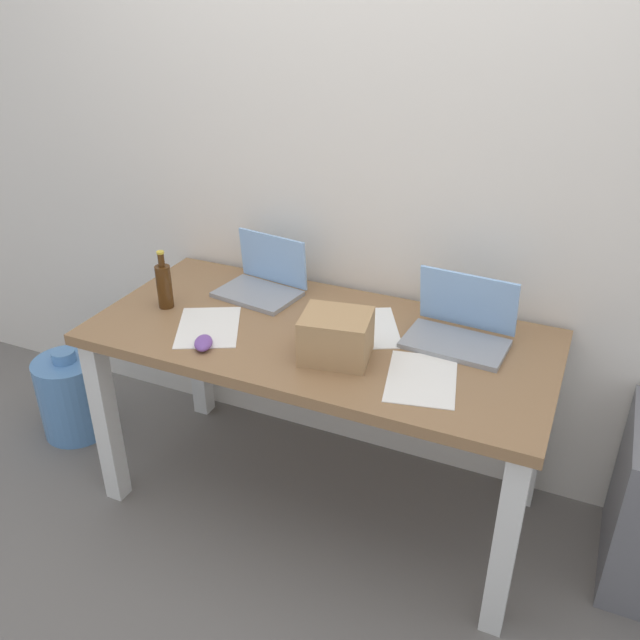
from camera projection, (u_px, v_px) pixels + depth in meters
ground_plane at (320, 496)px, 2.67m from camera, size 8.00×8.00×0.00m
back_wall at (369, 145)px, 2.40m from camera, size 5.20×0.08×2.60m
desk at (320, 358)px, 2.36m from camera, size 1.60×0.75×0.75m
laptop_left at (263, 282)px, 2.57m from camera, size 0.33×0.26×0.22m
laptop_right at (460, 328)px, 2.24m from camera, size 0.35×0.25×0.23m
beer_bottle at (164, 285)px, 2.45m from camera, size 0.06×0.06×0.22m
computer_mouse at (203, 343)px, 2.22m from camera, size 0.10×0.12×0.03m
cardboard_box at (336, 336)px, 2.14m from camera, size 0.25×0.22×0.15m
paper_sheet_front_left at (208, 327)px, 2.35m from camera, size 0.32×0.36×0.00m
paper_sheet_front_right at (422, 379)px, 2.06m from camera, size 0.27×0.33×0.00m
paper_sheet_near_back at (367, 328)px, 2.34m from camera, size 0.32×0.36×0.00m
water_cooler_jug at (72, 396)px, 2.96m from camera, size 0.29×0.29×0.42m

